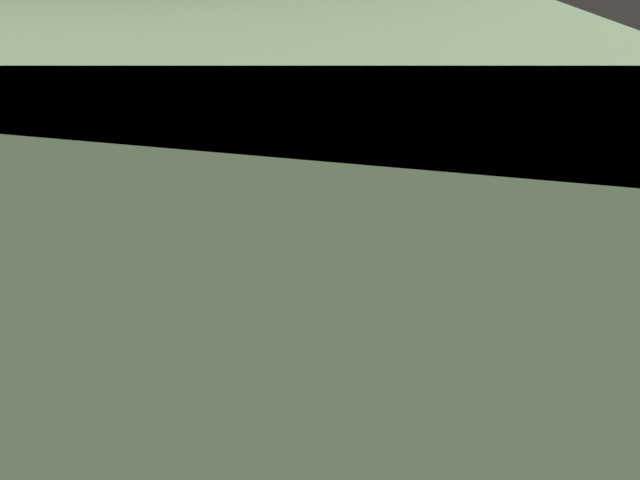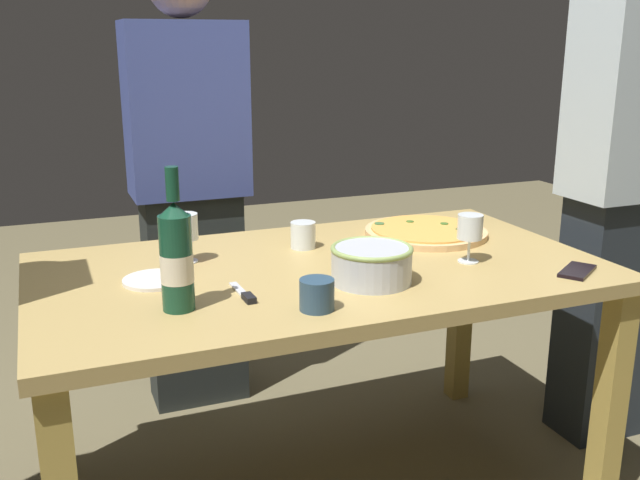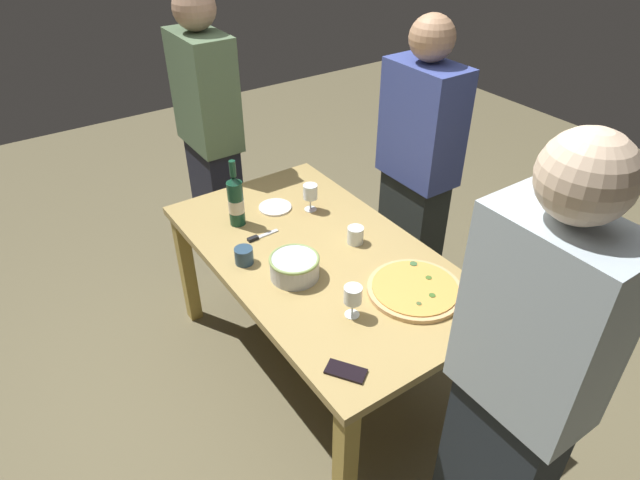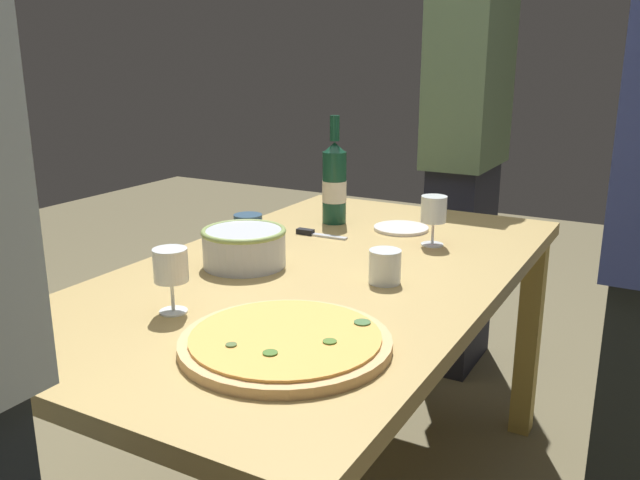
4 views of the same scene
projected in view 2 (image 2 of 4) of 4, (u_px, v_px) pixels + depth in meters
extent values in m
cube|color=tan|center=(320.00, 272.00, 2.05)|extent=(1.60, 0.90, 0.04)
cube|color=#B29444|center=(610.00, 405.00, 2.06)|extent=(0.07, 0.07, 0.71)
cube|color=#B29444|center=(53.00, 377.00, 2.24)|extent=(0.07, 0.07, 0.71)
cube|color=#B29444|center=(460.00, 312.00, 2.77)|extent=(0.07, 0.07, 0.71)
cylinder|color=tan|center=(426.00, 232.00, 2.36)|extent=(0.40, 0.40, 0.02)
cylinder|color=gold|center=(426.00, 229.00, 2.35)|extent=(0.36, 0.36, 0.01)
cylinder|color=#416A3A|center=(379.00, 224.00, 2.40)|extent=(0.03, 0.03, 0.00)
cylinder|color=#4B6333|center=(459.00, 229.00, 2.33)|extent=(0.02, 0.02, 0.00)
cylinder|color=#416B28|center=(444.00, 224.00, 2.40)|extent=(0.03, 0.03, 0.00)
cylinder|color=#486E29|center=(410.00, 222.00, 2.43)|extent=(0.03, 0.03, 0.00)
cylinder|color=silver|center=(372.00, 265.00, 1.89)|extent=(0.21, 0.21, 0.10)
torus|color=#8FA95C|center=(372.00, 249.00, 1.88)|extent=(0.22, 0.22, 0.01)
cylinder|color=#15432D|center=(177.00, 263.00, 1.68)|extent=(0.08, 0.08, 0.23)
cone|color=#15432D|center=(174.00, 210.00, 1.65)|extent=(0.08, 0.08, 0.03)
cylinder|color=#15432D|center=(172.00, 184.00, 1.63)|extent=(0.03, 0.03, 0.08)
cylinder|color=beige|center=(177.00, 268.00, 1.68)|extent=(0.08, 0.08, 0.07)
cylinder|color=white|center=(187.00, 261.00, 2.08)|extent=(0.06, 0.06, 0.00)
cylinder|color=white|center=(186.00, 250.00, 2.07)|extent=(0.01, 0.01, 0.07)
cylinder|color=white|center=(185.00, 226.00, 2.05)|extent=(0.07, 0.07, 0.07)
cylinder|color=maroon|center=(186.00, 235.00, 2.06)|extent=(0.06, 0.06, 0.03)
cylinder|color=white|center=(468.00, 261.00, 2.08)|extent=(0.06, 0.06, 0.00)
cylinder|color=white|center=(469.00, 250.00, 2.07)|extent=(0.01, 0.01, 0.07)
cylinder|color=white|center=(470.00, 227.00, 2.05)|extent=(0.07, 0.07, 0.07)
cylinder|color=white|center=(303.00, 235.00, 2.21)|extent=(0.08, 0.08, 0.08)
cylinder|color=#2B465E|center=(317.00, 295.00, 1.70)|extent=(0.08, 0.08, 0.08)
cylinder|color=white|center=(155.00, 280.00, 1.91)|extent=(0.17, 0.17, 0.01)
cube|color=black|center=(577.00, 271.00, 1.98)|extent=(0.16, 0.14, 0.01)
cube|color=silver|center=(239.00, 290.00, 1.83)|extent=(0.02, 0.12, 0.01)
cube|color=black|center=(249.00, 298.00, 1.76)|extent=(0.03, 0.05, 0.02)
cube|color=#232A31|center=(611.00, 316.00, 2.52)|extent=(0.35, 0.20, 0.87)
cube|color=silver|center=(637.00, 97.00, 2.31)|extent=(0.41, 0.24, 0.65)
cube|color=#262B2A|center=(195.00, 298.00, 2.76)|extent=(0.36, 0.20, 0.82)
cube|color=#3B4993|center=(186.00, 110.00, 2.56)|extent=(0.42, 0.24, 0.62)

